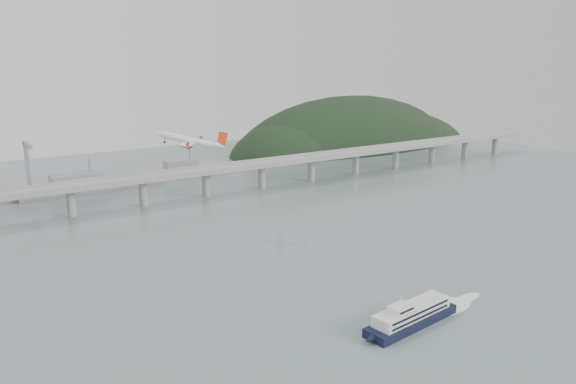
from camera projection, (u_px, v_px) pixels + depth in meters
ground at (353, 290)px, 261.78m from camera, size 900.00×900.00×0.00m
bridge at (180, 177)px, 418.97m from camera, size 800.00×22.00×23.90m
headland at (357, 160)px, 687.85m from camera, size 365.00×155.00×156.00m
ferry at (412, 316)px, 227.54m from camera, size 76.59×19.07×14.45m
airliner at (191, 141)px, 310.11m from camera, size 35.81×33.81×11.89m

